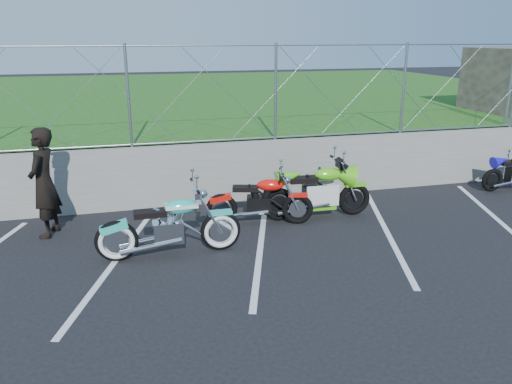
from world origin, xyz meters
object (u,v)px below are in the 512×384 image
object	(u,v)px
naked_orange	(261,202)
sportbike_green	(319,194)
person_standing	(44,183)
cruiser_turquoise	(171,228)

from	to	relation	value
naked_orange	sportbike_green	world-z (taller)	sportbike_green
person_standing	naked_orange	bearing A→B (deg)	98.60
cruiser_turquoise	person_standing	world-z (taller)	person_standing
sportbike_green	cruiser_turquoise	bearing A→B (deg)	-158.09
cruiser_turquoise	person_standing	size ratio (longest dim) A/B	1.20
naked_orange	person_standing	bearing A→B (deg)	-170.90
cruiser_turquoise	person_standing	xyz separation A→B (m)	(-2.05, 1.44, 0.51)
naked_orange	sportbike_green	distance (m)	1.18
cruiser_turquoise	sportbike_green	xyz separation A→B (m)	(2.96, 1.05, 0.02)
naked_orange	person_standing	world-z (taller)	person_standing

